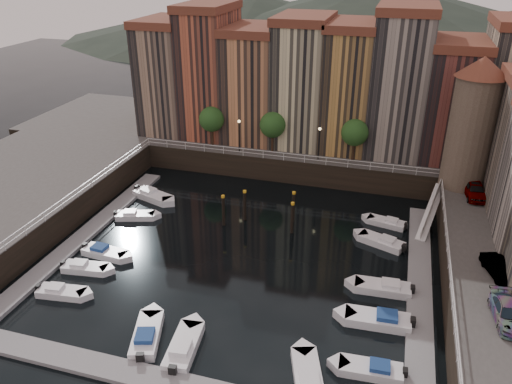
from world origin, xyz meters
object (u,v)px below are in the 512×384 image
(gangway, at_px, (431,210))
(car_b, at_px, (499,270))
(boat_left_0, at_px, (61,292))
(corner_tower, at_px, (472,122))
(boat_left_1, at_px, (84,268))
(boat_left_2, at_px, (104,252))
(car_c, at_px, (507,314))
(car_a, at_px, (475,191))
(mooring_pilings, at_px, (263,211))

(gangway, relative_size, car_b, 2.11)
(boat_left_0, height_order, car_b, car_b)
(corner_tower, relative_size, gangway, 1.66)
(corner_tower, relative_size, car_b, 3.50)
(boat_left_1, bearing_deg, car_b, 0.56)
(corner_tower, xyz_separation_m, boat_left_2, (-32.36, -19.02, -9.84))
(corner_tower, distance_m, car_c, 23.32)
(gangway, distance_m, car_a, 4.81)
(boat_left_2, distance_m, car_b, 34.22)
(gangway, bearing_deg, boat_left_2, -153.76)
(corner_tower, relative_size, mooring_pilings, 1.83)
(boat_left_1, bearing_deg, corner_tower, 26.02)
(car_c, bearing_deg, boat_left_0, 178.37)
(corner_tower, xyz_separation_m, boat_left_0, (-32.61, -25.33, -9.86))
(boat_left_1, bearing_deg, boat_left_0, -95.31)
(mooring_pilings, bearing_deg, boat_left_2, -142.30)
(boat_left_1, distance_m, car_a, 39.02)
(boat_left_0, xyz_separation_m, car_a, (33.73, 22.67, 3.46))
(boat_left_0, relative_size, boat_left_2, 0.94)
(gangway, relative_size, boat_left_0, 1.90)
(boat_left_1, distance_m, boat_left_2, 2.72)
(car_a, relative_size, car_b, 1.18)
(gangway, xyz_separation_m, car_b, (4.53, -12.33, 1.73))
(boat_left_0, distance_m, boat_left_1, 3.62)
(corner_tower, height_order, gangway, corner_tower)
(gangway, distance_m, boat_left_2, 32.88)
(car_a, bearing_deg, boat_left_2, -159.91)
(gangway, bearing_deg, boat_left_0, -144.96)
(boat_left_0, bearing_deg, gangway, 27.80)
(corner_tower, distance_m, boat_left_0, 42.45)
(gangway, height_order, boat_left_2, gangway)
(mooring_pilings, relative_size, car_a, 1.61)
(car_b, height_order, car_c, car_c)
(gangway, relative_size, boat_left_2, 1.78)
(mooring_pilings, bearing_deg, car_a, 17.37)
(gangway, height_order, boat_left_0, gangway)
(car_a, bearing_deg, car_c, -94.90)
(gangway, xyz_separation_m, mooring_pilings, (-16.67, -4.63, -0.27))
(boat_left_0, height_order, car_c, car_c)
(gangway, distance_m, boat_left_0, 36.32)
(boat_left_0, xyz_separation_m, car_c, (34.09, 2.99, 3.32))
(corner_tower, bearing_deg, boat_left_1, -146.45)
(gangway, xyz_separation_m, car_c, (4.39, -17.84, 1.73))
(boat_left_1, xyz_separation_m, car_a, (33.87, 19.05, 3.46))
(boat_left_0, relative_size, car_a, 0.94)
(corner_tower, xyz_separation_m, car_c, (1.49, -22.34, -6.54))
(boat_left_0, bearing_deg, boat_left_1, 84.98)
(boat_left_2, bearing_deg, boat_left_0, -88.09)
(boat_left_2, xyz_separation_m, car_a, (33.49, 16.36, 3.44))
(corner_tower, xyz_separation_m, boat_left_1, (-32.75, -21.71, -9.86))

